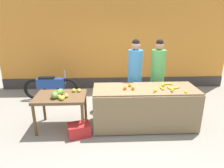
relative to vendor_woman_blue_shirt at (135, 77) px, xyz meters
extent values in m
plane|color=gray|center=(-0.39, -0.66, -0.94)|extent=(24.00, 24.00, 0.00)
cube|color=orange|center=(-0.39, 2.00, 0.69)|extent=(7.58, 0.20, 3.25)
cube|color=#3F3833|center=(-0.39, 1.89, -0.76)|extent=(7.58, 0.04, 0.36)
cube|color=olive|center=(0.13, -0.66, -0.49)|extent=(2.23, 0.82, 0.89)
cube|color=olive|center=(0.13, -1.08, -0.49)|extent=(2.23, 0.03, 0.83)
cube|color=brown|center=(-1.69, -0.66, -0.22)|extent=(1.07, 0.77, 0.06)
cylinder|color=brown|center=(-2.17, -0.99, -0.59)|extent=(0.06, 0.06, 0.69)
cylinder|color=brown|center=(-1.20, -0.99, -0.59)|extent=(0.06, 0.06, 0.69)
cylinder|color=brown|center=(-2.17, -0.32, -0.59)|extent=(0.06, 0.06, 0.69)
cylinder|color=brown|center=(-1.20, -0.32, -0.59)|extent=(0.06, 0.06, 0.69)
cylinder|color=yellow|center=(0.47, -0.78, -0.03)|extent=(0.06, 0.13, 0.04)
cylinder|color=yellow|center=(0.79, -0.73, -0.03)|extent=(0.15, 0.10, 0.04)
cylinder|color=gold|center=(0.63, -0.73, -0.03)|extent=(0.06, 0.14, 0.04)
cylinder|color=yellow|center=(0.47, -0.65, -0.03)|extent=(0.06, 0.14, 0.04)
cylinder|color=yellow|center=(0.64, -0.48, -0.03)|extent=(0.12, 0.05, 0.04)
cylinder|color=gold|center=(0.73, -0.46, -0.03)|extent=(0.12, 0.10, 0.04)
cylinder|color=gold|center=(0.90, -0.95, -0.03)|extent=(0.09, 0.15, 0.04)
cylinder|color=gold|center=(0.54, -0.58, 0.00)|extent=(0.12, 0.13, 0.04)
cylinder|color=gold|center=(0.63, -0.91, 0.00)|extent=(0.05, 0.14, 0.04)
cylinder|color=yellow|center=(0.29, -0.91, 0.00)|extent=(0.12, 0.13, 0.04)
sphere|color=orange|center=(-0.19, -0.56, -0.01)|extent=(0.07, 0.07, 0.07)
sphere|color=orange|center=(-0.15, -0.76, -0.01)|extent=(0.08, 0.08, 0.08)
sphere|color=orange|center=(-0.32, -0.75, -0.01)|extent=(0.08, 0.08, 0.08)
ellipsoid|color=#DDDA43|center=(-1.31, -0.45, -0.15)|extent=(0.08, 0.12, 0.07)
ellipsoid|color=yellow|center=(-1.43, -0.45, -0.15)|extent=(0.11, 0.13, 0.07)
ellipsoid|color=#D5DD44|center=(-1.60, -0.92, -0.15)|extent=(0.07, 0.11, 0.09)
ellipsoid|color=#DBC846|center=(-1.60, -0.85, -0.15)|extent=(0.11, 0.13, 0.07)
ellipsoid|color=yellow|center=(-1.62, -0.90, -0.15)|extent=(0.14, 0.12, 0.08)
ellipsoid|color=#DBCA4A|center=(-1.69, -0.58, -0.15)|extent=(0.13, 0.14, 0.08)
ellipsoid|color=yellow|center=(-1.74, -0.82, -0.15)|extent=(0.11, 0.09, 0.08)
ellipsoid|color=yellow|center=(-1.66, -0.84, -0.15)|extent=(0.13, 0.13, 0.09)
ellipsoid|color=gold|center=(-1.54, -0.77, -0.15)|extent=(0.11, 0.12, 0.08)
ellipsoid|color=olive|center=(-1.77, -0.80, -0.12)|extent=(0.18, 0.24, 0.14)
ellipsoid|color=olive|center=(-1.70, -0.64, -0.12)|extent=(0.20, 0.25, 0.14)
cylinder|color=#33333D|center=(0.00, 0.00, -0.58)|extent=(0.29, 0.29, 0.72)
cylinder|color=#3F8CCC|center=(0.00, 0.00, 0.23)|extent=(0.34, 0.34, 0.88)
sphere|color=tan|center=(0.00, 0.00, 0.76)|extent=(0.21, 0.21, 0.21)
sphere|color=black|center=(0.00, 0.00, 0.83)|extent=(0.18, 0.18, 0.18)
cylinder|color=#33333D|center=(0.58, 0.08, -0.58)|extent=(0.29, 0.29, 0.72)
cylinder|color=#59B259|center=(0.58, 0.08, 0.21)|extent=(0.34, 0.34, 0.87)
sphere|color=tan|center=(0.58, 0.08, 0.75)|extent=(0.21, 0.21, 0.21)
sphere|color=black|center=(0.58, 0.08, 0.81)|extent=(0.18, 0.18, 0.18)
torus|color=black|center=(-1.84, 0.95, -0.61)|extent=(0.65, 0.09, 0.65)
torus|color=black|center=(-2.79, 0.95, -0.61)|extent=(0.65, 0.09, 0.65)
cube|color=navy|center=(-2.31, 0.95, -0.43)|extent=(0.80, 0.18, 0.28)
cube|color=black|center=(-2.41, 0.95, -0.27)|extent=(0.44, 0.16, 0.08)
cylinder|color=gray|center=(-1.89, 0.95, -0.26)|extent=(0.04, 0.04, 0.40)
cube|color=red|center=(-1.28, -1.03, -0.81)|extent=(0.51, 0.42, 0.26)
ellipsoid|color=tan|center=(-0.90, 0.07, -0.71)|extent=(0.30, 0.36, 0.46)
camera|label=1|loc=(-0.76, -4.62, 1.39)|focal=31.72mm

